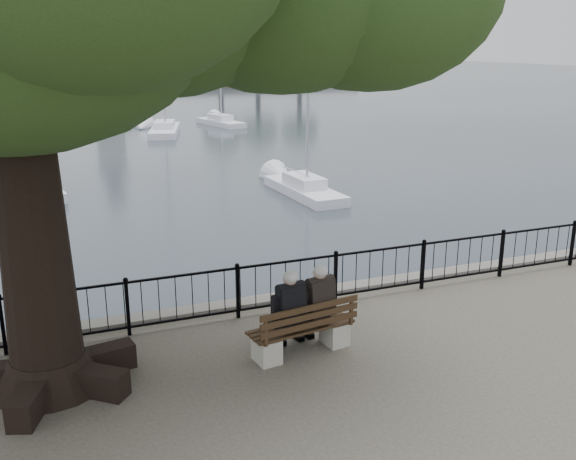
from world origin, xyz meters
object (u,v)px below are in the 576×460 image
bench (303,335)px  person_left (286,315)px  person_right (315,309)px  lion_monument (107,88)px

bench → person_left: 0.46m
bench → person_right: person_right is taller
bench → person_right: (0.28, 0.14, 0.36)m
person_right → lion_monument: bearing=87.5°
bench → person_left: person_left is taller
person_left → person_right: bearing=8.1°
person_left → person_right: (0.55, 0.08, 0.00)m
bench → person_left: (-0.27, 0.07, 0.36)m
bench → lion_monument: lion_monument is taller
bench → person_left: size_ratio=1.23×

